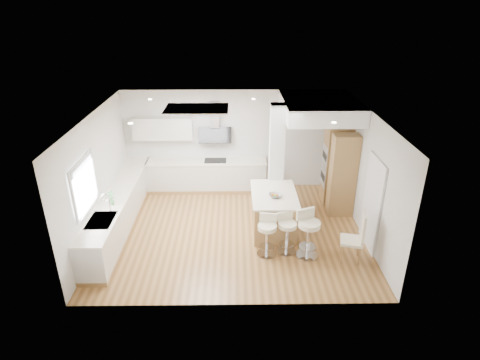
{
  "coord_description": "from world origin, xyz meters",
  "views": [
    {
      "loc": [
        0.04,
        -8.11,
        5.06
      ],
      "look_at": [
        0.16,
        0.4,
        1.14
      ],
      "focal_mm": 30.0,
      "sensor_mm": 36.0,
      "label": 1
    }
  ],
  "objects_px": {
    "bar_stool_b": "(287,231)",
    "bar_stool_c": "(308,231)",
    "dining_chair": "(357,235)",
    "peninsula": "(273,212)",
    "bar_stool_a": "(267,233)"
  },
  "relations": [
    {
      "from": "dining_chair",
      "to": "bar_stool_b",
      "type": "bearing_deg",
      "value": -179.77
    },
    {
      "from": "peninsula",
      "to": "bar_stool_c",
      "type": "bearing_deg",
      "value": -59.46
    },
    {
      "from": "bar_stool_b",
      "to": "dining_chair",
      "type": "relative_size",
      "value": 0.8
    },
    {
      "from": "peninsula",
      "to": "bar_stool_b",
      "type": "distance_m",
      "value": 0.93
    },
    {
      "from": "bar_stool_a",
      "to": "dining_chair",
      "type": "distance_m",
      "value": 1.85
    },
    {
      "from": "peninsula",
      "to": "bar_stool_a",
      "type": "distance_m",
      "value": 1.03
    },
    {
      "from": "bar_stool_c",
      "to": "dining_chair",
      "type": "xyz_separation_m",
      "value": [
        0.98,
        -0.18,
        0.01
      ]
    },
    {
      "from": "bar_stool_b",
      "to": "dining_chair",
      "type": "distance_m",
      "value": 1.44
    },
    {
      "from": "bar_stool_b",
      "to": "bar_stool_c",
      "type": "relative_size",
      "value": 0.86
    },
    {
      "from": "dining_chair",
      "to": "peninsula",
      "type": "bearing_deg",
      "value": 155.8
    },
    {
      "from": "bar_stool_b",
      "to": "bar_stool_a",
      "type": "bearing_deg",
      "value": 174.49
    },
    {
      "from": "peninsula",
      "to": "bar_stool_c",
      "type": "xyz_separation_m",
      "value": [
        0.63,
        -1.07,
        0.12
      ]
    },
    {
      "from": "bar_stool_a",
      "to": "bar_stool_c",
      "type": "xyz_separation_m",
      "value": [
        0.85,
        -0.06,
        0.07
      ]
    },
    {
      "from": "bar_stool_a",
      "to": "bar_stool_b",
      "type": "distance_m",
      "value": 0.44
    },
    {
      "from": "peninsula",
      "to": "bar_stool_c",
      "type": "distance_m",
      "value": 1.24
    }
  ]
}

